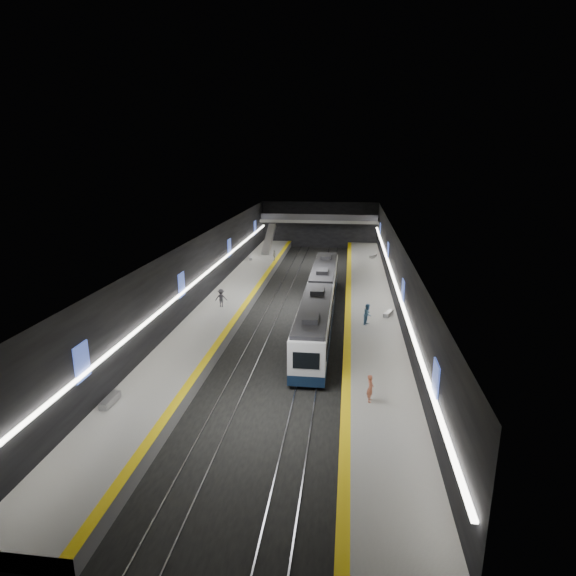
# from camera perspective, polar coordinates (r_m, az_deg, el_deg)

# --- Properties ---
(ground) EXTENTS (70.00, 70.00, 0.00)m
(ground) POSITION_cam_1_polar(r_m,az_deg,el_deg) (51.65, 1.23, -2.46)
(ground) COLOR black
(ground) RESTS_ON ground
(ceiling) EXTENTS (20.00, 70.00, 0.04)m
(ceiling) POSITION_cam_1_polar(r_m,az_deg,el_deg) (49.74, 1.28, 6.33)
(ceiling) COLOR beige
(ceiling) RESTS_ON wall_left
(wall_left) EXTENTS (0.04, 70.00, 8.00)m
(wall_left) POSITION_cam_1_polar(r_m,az_deg,el_deg) (52.51, -9.67, 2.16)
(wall_left) COLOR black
(wall_left) RESTS_ON ground
(wall_right) EXTENTS (0.04, 70.00, 8.00)m
(wall_right) POSITION_cam_1_polar(r_m,az_deg,el_deg) (50.52, 12.61, 1.46)
(wall_right) COLOR black
(wall_right) RESTS_ON ground
(wall_back) EXTENTS (20.00, 0.04, 8.00)m
(wall_back) POSITION_cam_1_polar(r_m,az_deg,el_deg) (84.83, 3.78, 7.48)
(wall_back) COLOR black
(wall_back) RESTS_ON ground
(wall_front) EXTENTS (20.00, 0.04, 8.00)m
(wall_front) POSITION_cam_1_polar(r_m,az_deg,el_deg) (19.07, -11.04, -24.07)
(wall_front) COLOR black
(wall_front) RESTS_ON ground
(platform_left) EXTENTS (5.00, 70.00, 1.00)m
(platform_left) POSITION_cam_1_polar(r_m,az_deg,el_deg) (52.78, -6.90, -1.61)
(platform_left) COLOR slate
(platform_left) RESTS_ON ground
(tile_surface_left) EXTENTS (5.00, 70.00, 0.02)m
(tile_surface_left) POSITION_cam_1_polar(r_m,az_deg,el_deg) (52.63, -6.92, -1.08)
(tile_surface_left) COLOR #9A9A96
(tile_surface_left) RESTS_ON platform_left
(tactile_strip_left) EXTENTS (0.60, 70.00, 0.02)m
(tactile_strip_left) POSITION_cam_1_polar(r_m,az_deg,el_deg) (52.14, -4.57, -1.16)
(tactile_strip_left) COLOR yellow
(tactile_strip_left) RESTS_ON platform_left
(platform_right) EXTENTS (5.00, 70.00, 1.00)m
(platform_right) POSITION_cam_1_polar(r_m,az_deg,el_deg) (51.30, 9.59, -2.23)
(platform_right) COLOR slate
(platform_right) RESTS_ON ground
(tile_surface_right) EXTENTS (5.00, 70.00, 0.02)m
(tile_surface_right) POSITION_cam_1_polar(r_m,az_deg,el_deg) (51.15, 9.62, -1.69)
(tile_surface_right) COLOR #9A9A96
(tile_surface_right) RESTS_ON platform_right
(tactile_strip_right) EXTENTS (0.60, 70.00, 0.02)m
(tactile_strip_right) POSITION_cam_1_polar(r_m,az_deg,el_deg) (51.09, 7.16, -1.59)
(tactile_strip_right) COLOR yellow
(tactile_strip_right) RESTS_ON platform_right
(rails) EXTENTS (6.52, 70.00, 0.12)m
(rails) POSITION_cam_1_polar(r_m,az_deg,el_deg) (51.64, 1.23, -2.40)
(rails) COLOR gray
(rails) RESTS_ON ground
(train) EXTENTS (2.69, 30.04, 3.60)m
(train) POSITION_cam_1_polar(r_m,az_deg,el_deg) (47.52, 3.80, -1.35)
(train) COLOR #10213C
(train) RESTS_ON ground
(ad_posters) EXTENTS (19.94, 53.50, 2.20)m
(ad_posters) POSITION_cam_1_polar(r_m,az_deg,el_deg) (51.40, 1.37, 2.66)
(ad_posters) COLOR #4159C3
(ad_posters) RESTS_ON wall_left
(cove_light_left) EXTENTS (0.25, 68.60, 0.12)m
(cove_light_left) POSITION_cam_1_polar(r_m,az_deg,el_deg) (52.50, -9.45, 1.94)
(cove_light_left) COLOR white
(cove_light_left) RESTS_ON wall_left
(cove_light_right) EXTENTS (0.25, 68.60, 0.12)m
(cove_light_right) POSITION_cam_1_polar(r_m,az_deg,el_deg) (50.55, 12.37, 1.25)
(cove_light_right) COLOR white
(cove_light_right) RESTS_ON wall_right
(mezzanine_bridge) EXTENTS (20.00, 3.00, 1.50)m
(mezzanine_bridge) POSITION_cam_1_polar(r_m,az_deg,el_deg) (82.64, 3.70, 7.99)
(mezzanine_bridge) COLOR gray
(mezzanine_bridge) RESTS_ON wall_left
(escalator) EXTENTS (1.20, 7.50, 3.92)m
(escalator) POSITION_cam_1_polar(r_m,az_deg,el_deg) (77.01, -2.27, 5.83)
(escalator) COLOR #99999E
(escalator) RESTS_ON platform_left
(bench_left_near) EXTENTS (0.54, 1.89, 0.46)m
(bench_left_near) POSITION_cam_1_polar(r_m,az_deg,el_deg) (32.74, -20.34, -12.39)
(bench_left_near) COLOR #99999E
(bench_left_near) RESTS_ON platform_left
(bench_left_far) EXTENTS (0.97, 1.78, 0.42)m
(bench_left_far) POSITION_cam_1_polar(r_m,az_deg,el_deg) (70.99, -4.52, 3.55)
(bench_left_far) COLOR #99999E
(bench_left_far) RESTS_ON platform_left
(bench_right_near) EXTENTS (1.11, 1.78, 0.42)m
(bench_right_near) POSITION_cam_1_polar(r_m,az_deg,el_deg) (47.33, 11.81, -2.98)
(bench_right_near) COLOR #99999E
(bench_right_near) RESTS_ON platform_right
(bench_right_far) EXTENTS (1.22, 1.89, 0.45)m
(bench_right_far) POSITION_cam_1_polar(r_m,az_deg,el_deg) (73.19, 10.05, 3.74)
(bench_right_far) COLOR #99999E
(bench_right_far) RESTS_ON platform_right
(passenger_right_a) EXTENTS (0.48, 0.69, 1.79)m
(passenger_right_a) POSITION_cam_1_polar(r_m,az_deg,el_deg) (31.19, 9.72, -11.66)
(passenger_right_a) COLOR #CE6D4D
(passenger_right_a) RESTS_ON platform_right
(passenger_right_b) EXTENTS (1.03, 1.15, 1.95)m
(passenger_right_b) POSITION_cam_1_polar(r_m,az_deg,el_deg) (44.33, 9.42, -3.10)
(passenger_right_b) COLOR teal
(passenger_right_b) RESTS_ON platform_right
(passenger_left_a) EXTENTS (0.55, 0.97, 1.56)m
(passenger_left_a) POSITION_cam_1_polar(r_m,az_deg,el_deg) (69.97, -1.63, 3.89)
(passenger_left_a) COLOR beige
(passenger_left_a) RESTS_ON platform_left
(passenger_left_b) EXTENTS (1.27, 0.83, 1.86)m
(passenger_left_b) POSITION_cam_1_polar(r_m,az_deg,el_deg) (49.23, -7.93, -1.19)
(passenger_left_b) COLOR #3D3C43
(passenger_left_b) RESTS_ON platform_left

